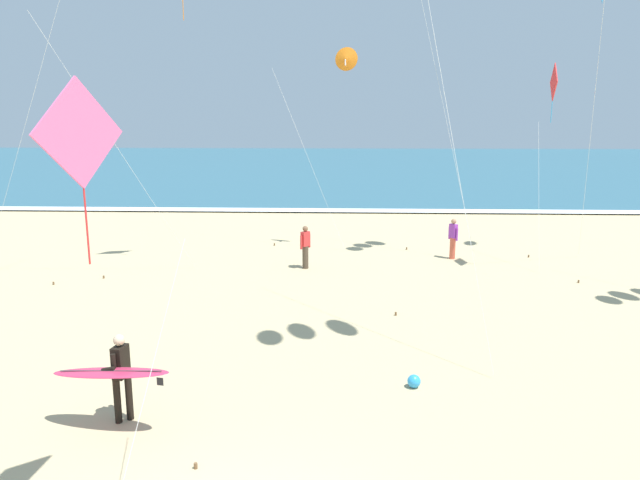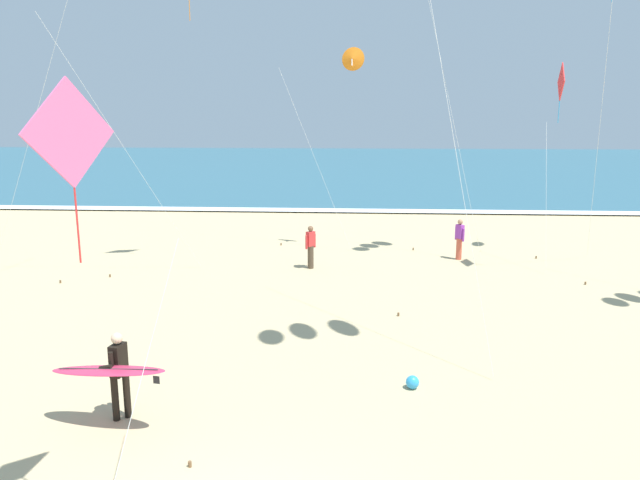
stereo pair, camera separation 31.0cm
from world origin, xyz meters
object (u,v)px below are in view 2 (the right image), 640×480
object	(u,v)px
surfer_lead	(114,370)
kite_diamond_rose_outer	(73,145)
bystander_red_top	(311,247)
kite_diamond_scarlet_extra	(560,88)
bystander_purple_top	(459,239)
beach_ball	(412,382)
kite_delta_amber_distant	(352,60)

from	to	relation	value
surfer_lead	kite_diamond_rose_outer	xyz separation A→B (m)	(0.96, -2.85, 4.22)
surfer_lead	bystander_red_top	bearing A→B (deg)	76.68
kite_diamond_scarlet_extra	bystander_purple_top	distance (m)	6.56
surfer_lead	beach_ball	size ratio (longest dim) A/B	8.34
bystander_red_top	beach_ball	world-z (taller)	bystander_red_top
kite_diamond_scarlet_extra	bystander_purple_top	xyz separation A→B (m)	(-2.74, 1.98, -5.61)
kite_diamond_scarlet_extra	bystander_red_top	distance (m)	10.12
surfer_lead	bystander_purple_top	world-z (taller)	surfer_lead
kite_delta_amber_distant	bystander_red_top	distance (m)	7.57
surfer_lead	kite_diamond_scarlet_extra	bearing A→B (deg)	45.19
bystander_purple_top	bystander_red_top	bearing A→B (deg)	-163.24
surfer_lead	kite_diamond_scarlet_extra	world-z (taller)	kite_diamond_scarlet_extra
kite_delta_amber_distant	kite_diamond_rose_outer	distance (m)	17.78
bystander_red_top	kite_diamond_rose_outer	bearing A→B (deg)	-96.97
surfer_lead	bystander_purple_top	size ratio (longest dim) A/B	1.47
bystander_purple_top	kite_delta_amber_distant	bearing A→B (deg)	163.09
kite_diamond_scarlet_extra	beach_ball	xyz separation A→B (m)	(-5.53, -9.44, -6.29)
kite_diamond_rose_outer	kite_diamond_scarlet_extra	world-z (taller)	kite_diamond_scarlet_extra
kite_diamond_rose_outer	bystander_purple_top	xyz separation A→B (m)	(7.42, 16.04, -4.45)
kite_delta_amber_distant	kite_diamond_rose_outer	bearing A→B (deg)	-100.36
kite_diamond_scarlet_extra	kite_diamond_rose_outer	bearing A→B (deg)	-125.87
kite_delta_amber_distant	kite_diamond_scarlet_extra	size ratio (longest dim) A/B	1.12
beach_ball	bystander_red_top	bearing A→B (deg)	106.50
kite_diamond_rose_outer	beach_ball	size ratio (longest dim) A/B	21.68
kite_delta_amber_distant	kite_diamond_rose_outer	xyz separation A→B (m)	(-3.17, -17.33, -2.35)
bystander_red_top	beach_ball	distance (m)	10.15
kite_delta_amber_distant	bystander_red_top	xyz separation A→B (m)	(-1.42, -3.00, -6.80)
surfer_lead	kite_delta_amber_distant	size ratio (longest dim) A/B	0.29
bystander_purple_top	surfer_lead	bearing A→B (deg)	-122.45
kite_diamond_rose_outer	beach_ball	bearing A→B (deg)	44.94
bystander_purple_top	beach_ball	world-z (taller)	bystander_purple_top
kite_delta_amber_distant	kite_diamond_rose_outer	world-z (taller)	kite_delta_amber_distant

